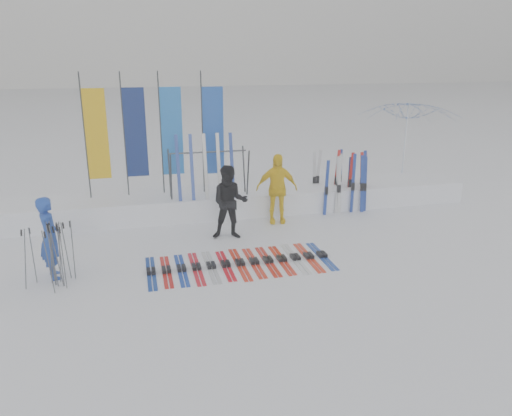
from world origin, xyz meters
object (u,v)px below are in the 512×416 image
object	(u,v)px
person_blue	(50,238)
person_black	(230,202)
tent_canopy	(406,143)
ski_row	(240,263)
ski_rack	(209,167)
person_yellow	(277,189)

from	to	relation	value
person_blue	person_black	bearing A→B (deg)	-88.20
tent_canopy	ski_row	bearing A→B (deg)	-142.88
person_black	ski_rack	distance (m)	1.74
person_yellow	ski_row	size ratio (longest dim) A/B	0.47
person_blue	tent_canopy	world-z (taller)	tent_canopy
person_blue	person_black	distance (m)	4.02
person_black	ski_row	size ratio (longest dim) A/B	0.46
person_yellow	ski_row	bearing A→B (deg)	-113.04
person_yellow	person_black	bearing A→B (deg)	-140.04
person_blue	tent_canopy	xyz separation A→B (m)	(10.31, 4.72, 0.60)
person_black	ski_row	xyz separation A→B (m)	(-0.12, -1.61, -0.85)
tent_canopy	ski_rack	size ratio (longest dim) A/B	1.55
person_yellow	ski_row	xyz separation A→B (m)	(-1.51, -2.47, -0.87)
person_black	ski_rack	bearing A→B (deg)	109.79
tent_canopy	ski_row	distance (m)	8.44
person_blue	ski_rack	distance (m)	4.67
ski_rack	ski_row	bearing A→B (deg)	-87.97
person_yellow	ski_row	world-z (taller)	person_yellow
ski_row	ski_rack	world-z (taller)	ski_rack
person_black	person_yellow	size ratio (longest dim) A/B	0.97
person_yellow	person_blue	bearing A→B (deg)	-148.93
person_yellow	tent_canopy	distance (m)	5.75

